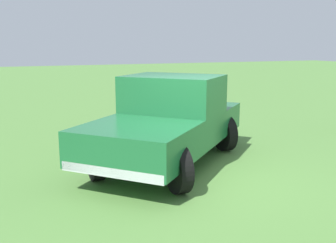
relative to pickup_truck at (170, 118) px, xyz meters
The scene contains 2 objects.
ground_plane 1.41m from the pickup_truck, ahead, with size 80.00×80.00×0.00m, color #54843D.
pickup_truck is the anchor object (origin of this frame).
Camera 1 is at (6.42, -3.33, 2.50)m, focal length 41.86 mm.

